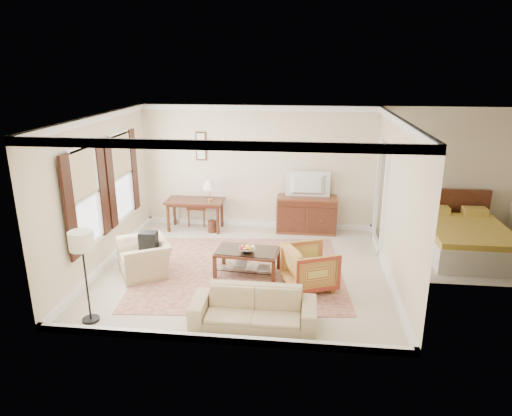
% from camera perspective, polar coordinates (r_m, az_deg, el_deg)
% --- Properties ---
extents(room_shell, '(5.51, 5.01, 2.91)m').
position_cam_1_polar(room_shell, '(8.16, -1.65, 8.29)').
color(room_shell, beige).
rests_on(room_shell, ground).
extents(annex_bedroom, '(3.00, 2.70, 2.90)m').
position_cam_1_polar(annex_bedroom, '(10.31, 25.08, -3.70)').
color(annex_bedroom, beige).
rests_on(annex_bedroom, ground).
extents(window_front, '(0.12, 1.56, 1.80)m').
position_cam_1_polar(window_front, '(8.52, -20.58, 1.21)').
color(window_front, '#CCB284').
rests_on(window_front, room_shell).
extents(window_rear, '(0.12, 1.56, 1.80)m').
position_cam_1_polar(window_rear, '(9.92, -16.50, 3.83)').
color(window_rear, '#CCB284').
rests_on(window_rear, room_shell).
extents(doorway, '(0.10, 1.12, 2.25)m').
position_cam_1_polar(doorway, '(9.97, 15.30, 1.17)').
color(doorway, white).
rests_on(doorway, room_shell).
extents(rug, '(4.14, 3.64, 0.01)m').
position_cam_1_polar(rug, '(8.82, -2.03, -7.81)').
color(rug, maroon).
rests_on(rug, room_shell).
extents(writing_desk, '(1.34, 0.67, 0.73)m').
position_cam_1_polar(writing_desk, '(10.84, -7.63, 0.44)').
color(writing_desk, '#502517').
rests_on(writing_desk, room_shell).
extents(desk_chair, '(0.52, 0.52, 1.05)m').
position_cam_1_polar(desk_chair, '(11.20, -7.30, 0.51)').
color(desk_chair, brown).
rests_on(desk_chair, room_shell).
extents(desk_lamp, '(0.32, 0.32, 0.50)m').
position_cam_1_polar(desk_lamp, '(10.66, -5.82, 2.23)').
color(desk_lamp, silver).
rests_on(desk_lamp, writing_desk).
extents(framed_prints, '(0.25, 0.04, 0.68)m').
position_cam_1_polar(framed_prints, '(10.89, -6.88, 7.71)').
color(framed_prints, '#502517').
rests_on(framed_prints, room_shell).
extents(sideboard, '(1.38, 0.53, 0.85)m').
position_cam_1_polar(sideboard, '(10.72, 6.34, -0.81)').
color(sideboard, brown).
rests_on(sideboard, room_shell).
extents(tv, '(0.97, 0.56, 0.13)m').
position_cam_1_polar(tv, '(10.44, 6.50, 3.90)').
color(tv, black).
rests_on(tv, sideboard).
extents(coffee_table, '(1.21, 0.77, 0.49)m').
position_cam_1_polar(coffee_table, '(8.55, -1.09, -5.96)').
color(coffee_table, '#502517').
rests_on(coffee_table, room_shell).
extents(fruit_bowl, '(0.42, 0.42, 0.10)m').
position_cam_1_polar(fruit_bowl, '(8.41, -1.15, -5.13)').
color(fruit_bowl, silver).
rests_on(fruit_bowl, coffee_table).
extents(book_a, '(0.28, 0.06, 0.38)m').
position_cam_1_polar(book_a, '(8.71, -2.60, -6.83)').
color(book_a, brown).
rests_on(book_a, coffee_table).
extents(book_b, '(0.28, 0.04, 0.38)m').
position_cam_1_polar(book_b, '(8.51, 0.23, -7.47)').
color(book_b, brown).
rests_on(book_b, coffee_table).
extents(striped_armchair, '(1.02, 1.05, 0.84)m').
position_cam_1_polar(striped_armchair, '(8.10, 6.79, -7.13)').
color(striped_armchair, maroon).
rests_on(striped_armchair, room_shell).
extents(club_armchair, '(1.07, 1.19, 0.87)m').
position_cam_1_polar(club_armchair, '(8.80, -13.80, -5.36)').
color(club_armchair, tan).
rests_on(club_armchair, room_shell).
extents(backpack, '(0.38, 0.39, 0.40)m').
position_cam_1_polar(backpack, '(8.69, -13.29, -3.88)').
color(backpack, black).
rests_on(backpack, club_armchair).
extents(sofa, '(1.89, 0.56, 0.74)m').
position_cam_1_polar(sofa, '(6.99, -0.31, -11.75)').
color(sofa, tan).
rests_on(sofa, room_shell).
extents(floor_lamp, '(0.36, 0.36, 1.47)m').
position_cam_1_polar(floor_lamp, '(7.17, -20.92, -4.62)').
color(floor_lamp, black).
rests_on(floor_lamp, room_shell).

